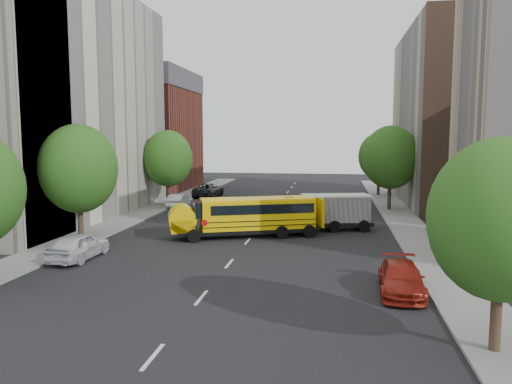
% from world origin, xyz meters
% --- Properties ---
extents(ground, '(120.00, 120.00, 0.00)m').
position_xyz_m(ground, '(0.00, 0.00, 0.00)').
color(ground, black).
rests_on(ground, ground).
extents(sidewalk_left, '(3.00, 80.00, 0.12)m').
position_xyz_m(sidewalk_left, '(-11.50, 5.00, 0.06)').
color(sidewalk_left, slate).
rests_on(sidewalk_left, ground).
extents(sidewalk_right, '(3.00, 80.00, 0.12)m').
position_xyz_m(sidewalk_right, '(11.50, 5.00, 0.06)').
color(sidewalk_right, slate).
rests_on(sidewalk_right, ground).
extents(lane_markings, '(0.15, 64.00, 0.01)m').
position_xyz_m(lane_markings, '(0.00, 10.00, 0.01)').
color(lane_markings, silver).
rests_on(lane_markings, ground).
extents(building_left_cream, '(10.00, 26.00, 20.00)m').
position_xyz_m(building_left_cream, '(-18.00, 6.00, 10.00)').
color(building_left_cream, beige).
rests_on(building_left_cream, ground).
extents(building_left_redbrick, '(10.00, 15.00, 13.00)m').
position_xyz_m(building_left_redbrick, '(-18.00, 28.00, 6.50)').
color(building_left_redbrick, maroon).
rests_on(building_left_redbrick, ground).
extents(building_right_far, '(10.00, 22.00, 18.00)m').
position_xyz_m(building_right_far, '(18.00, 20.00, 9.00)').
color(building_right_far, tan).
rests_on(building_right_far, ground).
extents(building_right_sidewall, '(10.10, 0.30, 18.00)m').
position_xyz_m(building_right_sidewall, '(18.00, 9.00, 9.00)').
color(building_right_sidewall, brown).
rests_on(building_right_sidewall, ground).
extents(street_tree_1, '(5.12, 5.12, 7.90)m').
position_xyz_m(street_tree_1, '(-11.00, -4.00, 4.95)').
color(street_tree_1, '#38281C').
rests_on(street_tree_1, ground).
extents(street_tree_2, '(4.99, 4.99, 7.71)m').
position_xyz_m(street_tree_2, '(-11.00, 14.00, 4.83)').
color(street_tree_2, '#38281C').
rests_on(street_tree_2, ground).
extents(street_tree_3, '(4.61, 4.61, 7.11)m').
position_xyz_m(street_tree_3, '(11.00, -18.00, 4.45)').
color(street_tree_3, '#38281C').
rests_on(street_tree_3, ground).
extents(street_tree_4, '(5.25, 5.25, 8.10)m').
position_xyz_m(street_tree_4, '(11.00, 14.00, 5.08)').
color(street_tree_4, '#38281C').
rests_on(street_tree_4, ground).
extents(street_tree_5, '(4.86, 4.86, 7.51)m').
position_xyz_m(street_tree_5, '(11.00, 26.00, 4.70)').
color(street_tree_5, '#38281C').
rests_on(street_tree_5, ground).
extents(school_bus, '(10.10, 5.61, 2.81)m').
position_xyz_m(school_bus, '(-0.35, -0.44, 1.57)').
color(school_bus, black).
rests_on(school_bus, ground).
extents(safari_truck, '(6.64, 3.64, 2.70)m').
position_xyz_m(safari_truck, '(5.48, 3.02, 1.43)').
color(safari_truck, black).
rests_on(safari_truck, ground).
extents(parked_car_0, '(1.99, 4.72, 1.59)m').
position_xyz_m(parked_car_0, '(-8.80, -8.38, 0.80)').
color(parked_car_0, silver).
rests_on(parked_car_0, ground).
extents(parked_car_1, '(1.64, 4.23, 1.37)m').
position_xyz_m(parked_car_1, '(-9.60, 12.88, 0.69)').
color(parked_car_1, silver).
rests_on(parked_car_1, ground).
extents(parked_car_2, '(2.76, 5.80, 1.60)m').
position_xyz_m(parked_car_2, '(-8.80, 21.91, 0.80)').
color(parked_car_2, black).
rests_on(parked_car_2, ground).
extents(parked_car_3, '(2.17, 4.84, 1.38)m').
position_xyz_m(parked_car_3, '(8.80, -11.95, 0.69)').
color(parked_car_3, maroon).
rests_on(parked_car_3, ground).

